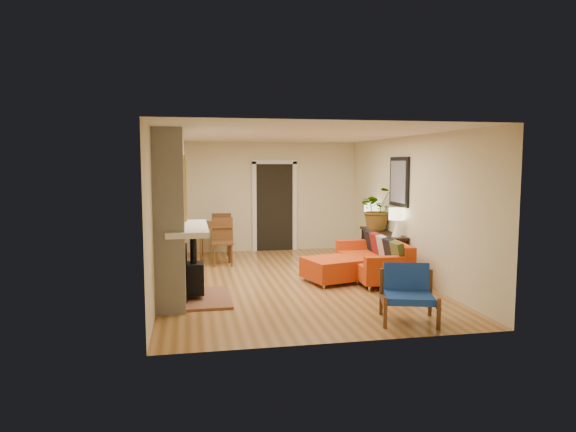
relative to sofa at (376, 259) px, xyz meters
name	(u,v)px	position (x,y,z in m)	size (l,w,h in m)	color
room_shell	(294,201)	(-0.99, 2.73, 0.89)	(6.50, 6.50, 6.50)	#B98047
fireplace	(173,221)	(-3.59, -0.90, 0.89)	(1.09, 1.68, 2.60)	white
sofa	(376,259)	(0.00, 0.00, 0.00)	(0.92, 2.03, 0.79)	silver
ottoman	(331,269)	(-0.90, -0.16, -0.10)	(1.03, 1.03, 0.42)	silver
blue_chair	(408,290)	(-0.47, -2.45, 0.06)	(0.88, 0.87, 0.75)	brown
dining_table	(218,231)	(-2.74, 2.39, 0.29)	(0.80, 1.81, 0.97)	brown
console_table	(383,239)	(0.48, 0.92, 0.23)	(0.34, 1.85, 0.72)	black
lamp_near	(397,219)	(0.48, 0.22, 0.72)	(0.30, 0.30, 0.54)	white
lamp_far	(371,212)	(0.48, 1.61, 0.72)	(0.30, 0.30, 0.54)	white
houseplant	(378,209)	(0.47, 1.18, 0.82)	(0.80, 0.69, 0.89)	#1E5919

